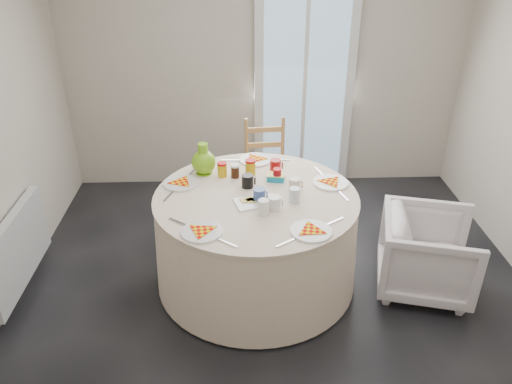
{
  "coord_description": "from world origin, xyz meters",
  "views": [
    {
      "loc": [
        -0.27,
        -2.93,
        2.56
      ],
      "look_at": [
        -0.15,
        0.27,
        0.8
      ],
      "focal_mm": 35.0,
      "sensor_mm": 36.0,
      "label": 1
    }
  ],
  "objects_px": {
    "table": "(256,240)",
    "wooden_chair": "(267,168)",
    "green_pitcher": "(204,162)",
    "armchair": "(429,246)",
    "radiator": "(18,250)"
  },
  "relations": [
    {
      "from": "radiator",
      "to": "armchair",
      "type": "relative_size",
      "value": 1.43
    },
    {
      "from": "table",
      "to": "wooden_chair",
      "type": "height_order",
      "value": "wooden_chair"
    },
    {
      "from": "wooden_chair",
      "to": "green_pitcher",
      "type": "xyz_separation_m",
      "value": [
        -0.54,
        -0.68,
        0.4
      ]
    },
    {
      "from": "radiator",
      "to": "wooden_chair",
      "type": "height_order",
      "value": "wooden_chair"
    },
    {
      "from": "radiator",
      "to": "wooden_chair",
      "type": "xyz_separation_m",
      "value": [
        1.93,
        1.13,
        0.09
      ]
    },
    {
      "from": "table",
      "to": "wooden_chair",
      "type": "bearing_deg",
      "value": 82.39
    },
    {
      "from": "wooden_chair",
      "to": "armchair",
      "type": "distance_m",
      "value": 1.68
    },
    {
      "from": "radiator",
      "to": "armchair",
      "type": "xyz_separation_m",
      "value": [
        3.09,
        -0.08,
        0.01
      ]
    },
    {
      "from": "green_pitcher",
      "to": "wooden_chair",
      "type": "bearing_deg",
      "value": 35.54
    },
    {
      "from": "armchair",
      "to": "green_pitcher",
      "type": "distance_m",
      "value": 1.85
    },
    {
      "from": "radiator",
      "to": "table",
      "type": "distance_m",
      "value": 1.79
    },
    {
      "from": "radiator",
      "to": "green_pitcher",
      "type": "xyz_separation_m",
      "value": [
        1.39,
        0.45,
        0.49
      ]
    },
    {
      "from": "radiator",
      "to": "table",
      "type": "xyz_separation_m",
      "value": [
        1.79,
        0.07,
        -0.01
      ]
    },
    {
      "from": "radiator",
      "to": "wooden_chair",
      "type": "relative_size",
      "value": 1.08
    },
    {
      "from": "radiator",
      "to": "green_pitcher",
      "type": "height_order",
      "value": "green_pitcher"
    }
  ]
}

